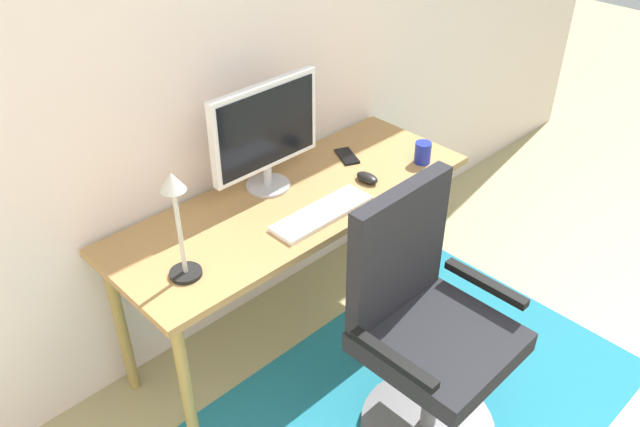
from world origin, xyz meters
name	(u,v)px	position (x,y,z in m)	size (l,w,h in m)	color
wall_back	(170,47)	(0.00, 2.20, 1.30)	(6.00, 0.10, 2.60)	silver
area_rug	(406,414)	(0.24, 1.20, 0.00)	(1.92, 1.16, 0.01)	#1D7087
desk	(295,214)	(0.26, 1.85, 0.63)	(1.54, 0.56, 0.71)	#A77D48
monitor	(265,131)	(0.24, 1.99, 0.96)	(0.50, 0.18, 0.45)	#B2B2B7
keyboard	(322,213)	(0.25, 1.69, 0.72)	(0.43, 0.13, 0.02)	white
computer_mouse	(367,178)	(0.56, 1.74, 0.73)	(0.06, 0.10, 0.03)	black
coffee_cup	(423,153)	(0.84, 1.68, 0.76)	(0.07, 0.07, 0.09)	#1B299D
cell_phone	(347,156)	(0.64, 1.93, 0.71)	(0.07, 0.14, 0.01)	black
desk_lamp	(177,214)	(-0.32, 1.75, 0.96)	(0.11, 0.11, 0.40)	black
office_chair	(424,343)	(0.24, 1.15, 0.43)	(0.56, 0.51, 1.01)	slate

